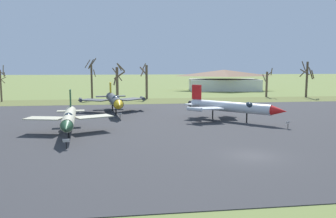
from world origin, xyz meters
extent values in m
plane|color=olive|center=(0.00, 0.00, 0.00)|extent=(600.00, 600.00, 0.00)
cube|color=#333335|center=(0.00, 15.50, 0.03)|extent=(90.52, 51.67, 0.05)
cube|color=brown|center=(0.00, 47.33, 0.03)|extent=(150.52, 12.00, 0.06)
cylinder|color=#33383D|center=(-12.20, 28.96, 2.18)|extent=(3.06, 13.29, 1.52)
cone|color=yellow|center=(-11.33, 21.56, 2.18)|extent=(1.59, 1.85, 1.40)
cylinder|color=black|center=(-13.01, 35.81, 2.18)|extent=(1.16, 0.96, 1.07)
ellipsoid|color=#19232D|center=(-11.86, 26.05, 2.60)|extent=(1.23, 2.31, 1.15)
cube|color=#33383D|center=(-15.43, 30.55, 2.07)|extent=(5.32, 4.73, 0.14)
cube|color=#33383D|center=(-9.44, 31.25, 2.07)|extent=(5.20, 5.16, 0.14)
cylinder|color=#33383D|center=(-17.77, 31.14, 2.07)|extent=(0.85, 2.49, 0.57)
cylinder|color=#33383D|center=(-7.30, 32.38, 2.07)|extent=(0.85, 2.49, 0.57)
cube|color=yellow|center=(-12.90, 34.89, 3.87)|extent=(0.39, 1.79, 1.84)
cube|color=#33383D|center=(-14.34, 34.63, 2.30)|extent=(2.46, 1.68, 0.14)
cube|color=#33383D|center=(-11.45, 34.98, 2.30)|extent=(2.46, 1.68, 0.14)
cylinder|color=black|center=(-11.86, 26.07, 0.71)|extent=(0.20, 0.20, 1.42)
cylinder|color=black|center=(-12.54, 31.84, 0.71)|extent=(0.20, 0.20, 1.42)
cylinder|color=black|center=(-11.23, 21.14, 0.38)|extent=(0.08, 0.08, 0.76)
cube|color=white|center=(-11.23, 21.14, 0.92)|extent=(0.57, 0.36, 0.31)
cylinder|color=#B7B293|center=(-16.89, 12.17, 1.88)|extent=(2.47, 11.45, 1.31)
cone|color=#234C2D|center=(-16.20, 5.55, 1.88)|extent=(1.40, 2.04, 1.21)
cylinder|color=black|center=(-17.50, 18.09, 1.88)|extent=(0.99, 0.81, 0.92)
ellipsoid|color=#19232D|center=(-16.70, 10.40, 2.24)|extent=(0.92, 1.73, 0.86)
cube|color=#B7B293|center=(-19.67, 12.61, 1.78)|extent=(4.55, 3.18, 0.12)
cube|color=#B7B293|center=(-14.25, 13.16, 1.78)|extent=(4.69, 3.82, 0.12)
cube|color=#234C2D|center=(-17.42, 17.37, 3.63)|extent=(0.29, 1.32, 2.18)
cube|color=#B7B293|center=(-18.38, 17.12, 1.98)|extent=(1.54, 1.36, 0.12)
cube|color=#B7B293|center=(-16.44, 17.32, 1.98)|extent=(1.54, 1.36, 0.12)
cylinder|color=black|center=(-16.63, 9.68, 0.61)|extent=(0.18, 0.18, 1.23)
cylinder|color=black|center=(-17.14, 14.66, 0.61)|extent=(0.18, 0.18, 1.23)
cylinder|color=black|center=(-16.11, 4.65, 0.35)|extent=(0.08, 0.08, 0.70)
cube|color=white|center=(-16.11, 4.65, 0.84)|extent=(0.64, 0.20, 0.33)
cylinder|color=silver|center=(3.93, 18.60, 2.02)|extent=(9.34, 9.88, 1.41)
cone|color=red|center=(8.76, 13.41, 2.02)|extent=(2.31, 2.34, 1.29)
cylinder|color=black|center=(-0.42, 23.26, 2.02)|extent=(1.25, 1.24, 0.98)
ellipsoid|color=#19232D|center=(5.95, 16.43, 2.40)|extent=(0.99, 1.86, 0.93)
cube|color=silver|center=(0.66, 18.15, 1.91)|extent=(4.18, 2.70, 0.13)
cube|color=silver|center=(4.60, 21.82, 1.91)|extent=(2.95, 4.31, 0.13)
cylinder|color=silver|center=(-1.32, 17.35, 1.91)|extent=(1.92, 2.01, 0.53)
cylinder|color=silver|center=(5.54, 23.74, 1.91)|extent=(1.92, 2.01, 0.53)
cube|color=red|center=(0.16, 22.65, 3.81)|extent=(1.22, 1.29, 2.18)
cube|color=silver|center=(-0.74, 21.68, 2.12)|extent=(2.41, 2.37, 0.13)
cube|color=silver|center=(1.18, 23.47, 2.12)|extent=(2.41, 2.37, 0.13)
cylinder|color=black|center=(5.76, 16.63, 0.66)|extent=(0.19, 0.19, 1.31)
cylinder|color=black|center=(2.10, 20.56, 0.66)|extent=(0.19, 0.19, 1.31)
cylinder|color=black|center=(9.07, 11.53, 0.35)|extent=(0.08, 0.08, 0.69)
cube|color=white|center=(9.07, 11.53, 0.85)|extent=(0.59, 0.41, 0.30)
cylinder|color=brown|center=(-36.59, 50.40, 3.46)|extent=(0.37, 0.37, 6.92)
cylinder|color=brown|center=(-36.00, 50.66, 6.88)|extent=(0.73, 1.38, 2.07)
cylinder|color=brown|center=(-36.16, 49.95, 4.68)|extent=(1.08, 1.04, 1.39)
cylinder|color=brown|center=(-35.85, 50.67, 5.88)|extent=(0.76, 1.64, 1.08)
cylinder|color=brown|center=(-36.20, 49.62, 6.46)|extent=(1.73, 0.99, 1.77)
cylinder|color=brown|center=(-17.61, 52.44, 4.07)|extent=(0.44, 0.44, 8.13)
cylinder|color=brown|center=(-16.93, 52.29, 6.10)|extent=(0.49, 1.52, 1.69)
cylinder|color=brown|center=(-17.45, 53.33, 8.27)|extent=(2.01, 0.55, 2.57)
cylinder|color=brown|center=(-18.46, 52.92, 8.22)|extent=(1.18, 1.91, 1.88)
cylinder|color=brown|center=(-17.68, 53.00, 8.27)|extent=(1.32, 0.38, 1.97)
cylinder|color=brown|center=(-11.83, 49.08, 3.73)|extent=(0.60, 0.60, 7.46)
cylinder|color=brown|center=(-11.28, 50.25, 5.67)|extent=(2.61, 1.46, 1.85)
cylinder|color=brown|center=(-11.25, 48.73, 7.40)|extent=(1.00, 1.43, 1.50)
cylinder|color=brown|center=(-11.78, 48.11, 5.89)|extent=(2.14, 0.32, 2.89)
cylinder|color=brown|center=(-10.98, 48.33, 7.43)|extent=(1.85, 2.03, 1.85)
cylinder|color=brown|center=(-12.36, 49.25, 4.30)|extent=(0.67, 1.36, 1.66)
cylinder|color=brown|center=(-5.05, 52.64, 3.98)|extent=(0.56, 0.56, 7.96)
cylinder|color=brown|center=(-5.63, 53.07, 7.54)|extent=(1.11, 1.41, 1.65)
cylinder|color=brown|center=(-5.98, 53.04, 6.16)|extent=(1.12, 2.12, 1.64)
cylinder|color=brown|center=(-5.91, 52.06, 6.68)|extent=(1.51, 2.03, 1.73)
cylinder|color=brown|center=(24.86, 53.44, 3.17)|extent=(0.53, 0.53, 6.33)
cylinder|color=brown|center=(25.42, 53.85, 5.63)|extent=(1.09, 1.37, 1.26)
cylinder|color=brown|center=(24.12, 53.37, 4.79)|extent=(0.40, 1.68, 1.78)
cylinder|color=brown|center=(25.87, 53.09, 6.36)|extent=(0.97, 2.22, 1.80)
cylinder|color=brown|center=(34.16, 51.19, 4.39)|extent=(0.52, 0.52, 8.77)
cylinder|color=brown|center=(33.22, 50.53, 6.26)|extent=(1.60, 2.14, 1.50)
cylinder|color=brown|center=(34.71, 50.39, 5.86)|extent=(1.93, 1.46, 2.78)
cylinder|color=brown|center=(33.21, 51.29, 7.82)|extent=(0.48, 2.11, 2.18)
cylinder|color=brown|center=(35.12, 50.28, 5.72)|extent=(2.08, 2.19, 2.18)
cylinder|color=brown|center=(34.13, 52.38, 6.27)|extent=(2.57, 0.32, 2.50)
cube|color=silver|center=(21.74, 78.93, 1.78)|extent=(23.16, 15.20, 3.56)
pyramid|color=brown|center=(21.74, 78.93, 5.58)|extent=(24.32, 15.96, 2.01)
camera|label=1|loc=(-11.06, -27.02, 7.60)|focal=36.45mm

